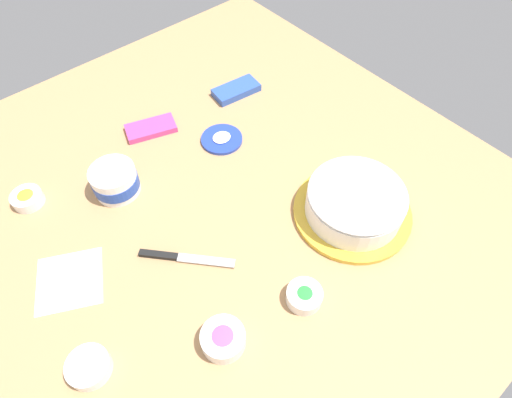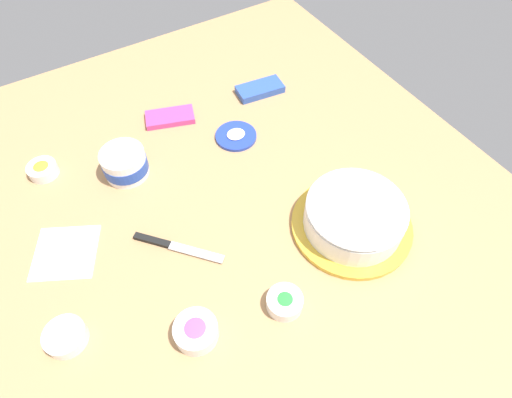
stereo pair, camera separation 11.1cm
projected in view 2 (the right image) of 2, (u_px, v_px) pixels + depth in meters
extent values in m
plane|color=tan|center=(207.00, 197.00, 1.16)|extent=(1.54, 1.54, 0.00)
cylinder|color=gold|center=(351.00, 225.00, 1.10)|extent=(0.31, 0.31, 0.01)
cylinder|color=#DBB77A|center=(354.00, 218.00, 1.07)|extent=(0.23, 0.23, 0.05)
cylinder|color=white|center=(354.00, 217.00, 1.07)|extent=(0.25, 0.25, 0.06)
ellipsoid|color=white|center=(357.00, 207.00, 1.03)|extent=(0.25, 0.25, 0.04)
cylinder|color=white|center=(125.00, 163.00, 1.18)|extent=(0.12, 0.12, 0.08)
cylinder|color=#2347B2|center=(125.00, 164.00, 1.18)|extent=(0.12, 0.12, 0.04)
cylinder|color=white|center=(122.00, 155.00, 1.15)|extent=(0.10, 0.10, 0.01)
cylinder|color=#233DAD|center=(236.00, 136.00, 1.29)|extent=(0.12, 0.12, 0.01)
ellipsoid|color=white|center=(236.00, 134.00, 1.29)|extent=(0.06, 0.05, 0.01)
cube|color=silver|center=(196.00, 252.00, 1.05)|extent=(0.11, 0.12, 0.00)
cube|color=black|center=(152.00, 240.00, 1.07)|extent=(0.08, 0.08, 0.01)
cylinder|color=white|center=(43.00, 170.00, 1.20)|extent=(0.08, 0.08, 0.03)
cylinder|color=yellow|center=(43.00, 169.00, 1.19)|extent=(0.07, 0.07, 0.01)
ellipsoid|color=yellow|center=(42.00, 168.00, 1.19)|extent=(0.06, 0.06, 0.02)
cylinder|color=white|center=(196.00, 331.00, 0.92)|extent=(0.10, 0.10, 0.04)
cylinder|color=#B251C6|center=(196.00, 330.00, 0.91)|extent=(0.08, 0.08, 0.01)
ellipsoid|color=#B251C6|center=(195.00, 329.00, 0.91)|extent=(0.07, 0.07, 0.02)
cylinder|color=white|center=(285.00, 302.00, 0.96)|extent=(0.08, 0.08, 0.03)
cylinder|color=green|center=(285.00, 302.00, 0.96)|extent=(0.07, 0.07, 0.01)
ellipsoid|color=green|center=(285.00, 300.00, 0.95)|extent=(0.06, 0.06, 0.02)
cylinder|color=white|center=(66.00, 337.00, 0.92)|extent=(0.09, 0.09, 0.03)
cylinder|color=pink|center=(66.00, 337.00, 0.92)|extent=(0.08, 0.08, 0.01)
ellipsoid|color=pink|center=(65.00, 336.00, 0.91)|extent=(0.06, 0.06, 0.02)
cube|color=#2D51B2|center=(260.00, 89.00, 1.41)|extent=(0.16, 0.09, 0.02)
cube|color=#E53D8E|center=(170.00, 117.00, 1.34)|extent=(0.16, 0.12, 0.02)
cube|color=white|center=(65.00, 252.00, 1.05)|extent=(0.20, 0.20, 0.01)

